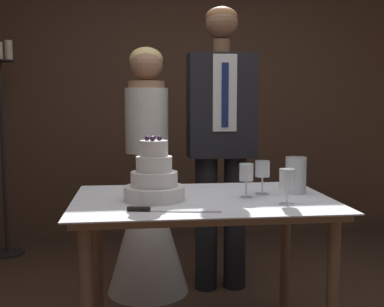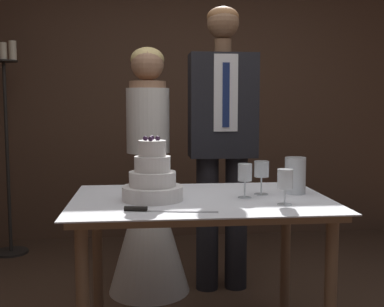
% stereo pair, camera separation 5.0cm
% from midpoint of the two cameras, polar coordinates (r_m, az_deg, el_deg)
% --- Properties ---
extents(wall_back, '(4.59, 0.12, 2.81)m').
position_cam_midpoint_polar(wall_back, '(4.56, -0.67, 7.84)').
color(wall_back, '#513828').
rests_on(wall_back, ground_plane).
extents(cake_table, '(1.26, 0.85, 0.79)m').
position_cam_midpoint_polar(cake_table, '(2.39, 1.64, -7.56)').
color(cake_table, '#8E6B4C').
rests_on(cake_table, ground_plane).
extents(tiered_cake, '(0.29, 0.29, 0.31)m').
position_cam_midpoint_polar(tiered_cake, '(2.31, -4.08, -3.07)').
color(tiered_cake, white).
rests_on(tiered_cake, cake_table).
extents(cake_knife, '(0.40, 0.09, 0.02)m').
position_cam_midpoint_polar(cake_knife, '(2.08, -4.02, -6.66)').
color(cake_knife, silver).
rests_on(cake_knife, cake_table).
extents(wine_glass_near, '(0.07, 0.07, 0.17)m').
position_cam_midpoint_polar(wine_glass_near, '(2.37, 6.89, -2.46)').
color(wine_glass_near, silver).
rests_on(wine_glass_near, cake_table).
extents(wine_glass_middle, '(0.07, 0.07, 0.17)m').
position_cam_midpoint_polar(wine_glass_middle, '(2.46, 8.82, -1.97)').
color(wine_glass_middle, silver).
rests_on(wine_glass_middle, cake_table).
extents(wine_glass_far, '(0.07, 0.07, 0.17)m').
position_cam_midpoint_polar(wine_glass_far, '(2.24, 11.60, -3.09)').
color(wine_glass_far, silver).
rests_on(wine_glass_far, cake_table).
extents(hurricane_candle, '(0.11, 0.11, 0.19)m').
position_cam_midpoint_polar(hurricane_candle, '(2.54, 12.68, -2.65)').
color(hurricane_candle, silver).
rests_on(hurricane_candle, cake_table).
extents(bride, '(0.54, 0.54, 1.62)m').
position_cam_midpoint_polar(bride, '(3.21, -4.70, -5.88)').
color(bride, white).
rests_on(bride, ground_plane).
extents(groom, '(0.44, 0.25, 1.88)m').
position_cam_midpoint_polar(groom, '(3.19, 4.07, 2.41)').
color(groom, black).
rests_on(groom, ground_plane).
extents(candle_stand, '(0.28, 0.28, 1.76)m').
position_cam_midpoint_polar(candle_stand, '(4.23, -20.74, 0.85)').
color(candle_stand, black).
rests_on(candle_stand, ground_plane).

